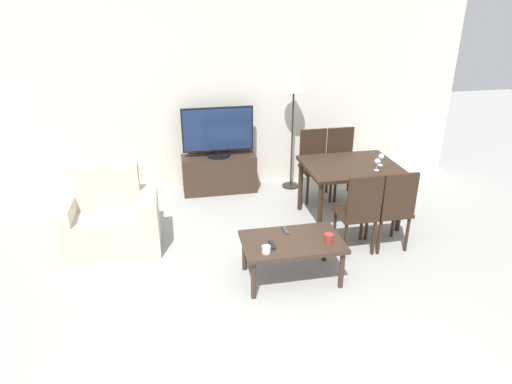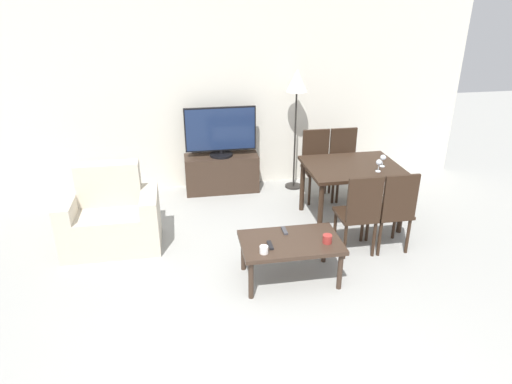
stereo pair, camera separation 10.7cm
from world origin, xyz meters
name	(u,v)px [view 1 (the left image)]	position (x,y,z in m)	size (l,w,h in m)	color
ground_plane	(291,362)	(0.00, 0.00, 0.00)	(18.00, 18.00, 0.00)	#9E9E99
wall_back	(224,93)	(0.00, 3.65, 1.35)	(6.91, 0.06, 2.70)	silver
armchair	(110,221)	(-1.49, 2.06, 0.33)	(1.04, 0.62, 0.92)	beige
tv_stand	(219,174)	(-0.13, 3.39, 0.26)	(1.02, 0.37, 0.53)	#38281E
tv	(218,132)	(-0.13, 3.39, 0.87)	(0.97, 0.32, 0.69)	black
coffee_table	(292,245)	(0.30, 1.10, 0.38)	(0.97, 0.59, 0.43)	#38281E
dining_table	(350,172)	(1.31, 2.20, 0.64)	(1.11, 0.90, 0.73)	black
dining_chair_near	(359,210)	(1.12, 1.44, 0.51)	(0.40, 0.40, 0.93)	black
dining_chair_far	(342,159)	(1.51, 2.96, 0.51)	(0.40, 0.40, 0.93)	black
dining_chair_near_right	(393,207)	(1.51, 1.44, 0.51)	(0.40, 0.40, 0.93)	black
dining_chair_far_left	(315,161)	(1.12, 2.96, 0.51)	(0.40, 0.40, 0.93)	black
floor_lamp	(294,88)	(0.90, 3.34, 1.44)	(0.29, 0.29, 1.69)	black
remote_primary	(272,245)	(0.08, 1.03, 0.44)	(0.04, 0.15, 0.02)	black
remote_secondary	(286,230)	(0.28, 1.28, 0.44)	(0.04, 0.15, 0.02)	#38383D
cup_white_near	(266,250)	(0.00, 0.92, 0.47)	(0.08, 0.08, 0.07)	white
cup_colored_far	(329,238)	(0.63, 1.00, 0.47)	(0.09, 0.09, 0.08)	maroon
wine_glass_left	(381,157)	(1.65, 2.10, 0.83)	(0.07, 0.07, 0.15)	silver
wine_glass_center	(377,162)	(1.53, 1.96, 0.83)	(0.07, 0.07, 0.15)	silver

